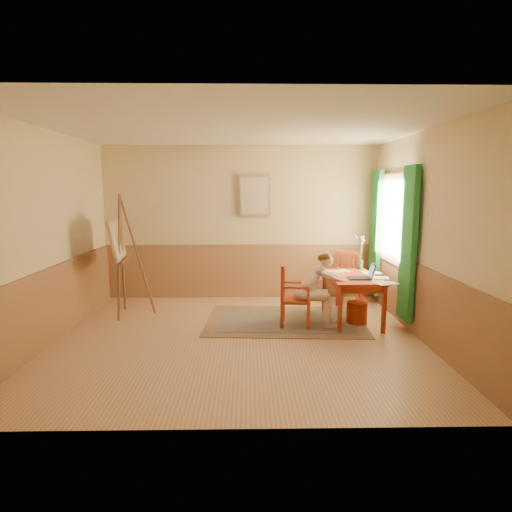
{
  "coord_description": "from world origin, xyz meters",
  "views": [
    {
      "loc": [
        0.13,
        -5.59,
        2.02
      ],
      "look_at": [
        0.25,
        0.55,
        1.05
      ],
      "focal_mm": 29.8,
      "sensor_mm": 36.0,
      "label": 1
    }
  ],
  "objects_px": {
    "chair_back": "(348,278)",
    "laptop": "(363,276)",
    "chair_left": "(293,295)",
    "figure": "(316,286)",
    "easel": "(119,244)",
    "table": "(352,282)"
  },
  "relations": [
    {
      "from": "chair_back",
      "to": "laptop",
      "type": "bearing_deg",
      "value": -94.02
    },
    {
      "from": "chair_left",
      "to": "laptop",
      "type": "bearing_deg",
      "value": -2.18
    },
    {
      "from": "figure",
      "to": "easel",
      "type": "distance_m",
      "value": 3.16
    },
    {
      "from": "figure",
      "to": "table",
      "type": "bearing_deg",
      "value": 20.93
    },
    {
      "from": "figure",
      "to": "easel",
      "type": "height_order",
      "value": "easel"
    },
    {
      "from": "laptop",
      "to": "easel",
      "type": "height_order",
      "value": "easel"
    },
    {
      "from": "easel",
      "to": "table",
      "type": "bearing_deg",
      "value": -6.91
    },
    {
      "from": "chair_back",
      "to": "easel",
      "type": "xyz_separation_m",
      "value": [
        -3.82,
        -0.64,
        0.7
      ]
    },
    {
      "from": "laptop",
      "to": "easel",
      "type": "xyz_separation_m",
      "value": [
        -3.72,
        0.67,
        0.39
      ]
    },
    {
      "from": "chair_back",
      "to": "figure",
      "type": "distance_m",
      "value": 1.53
    },
    {
      "from": "chair_left",
      "to": "chair_back",
      "type": "relative_size",
      "value": 1.01
    },
    {
      "from": "chair_left",
      "to": "chair_back",
      "type": "distance_m",
      "value": 1.69
    },
    {
      "from": "figure",
      "to": "laptop",
      "type": "distance_m",
      "value": 0.7
    },
    {
      "from": "table",
      "to": "easel",
      "type": "relative_size",
      "value": 0.62
    },
    {
      "from": "chair_left",
      "to": "laptop",
      "type": "relative_size",
      "value": 2.44
    },
    {
      "from": "laptop",
      "to": "chair_left",
      "type": "bearing_deg",
      "value": 177.82
    },
    {
      "from": "table",
      "to": "chair_left",
      "type": "height_order",
      "value": "chair_left"
    },
    {
      "from": "table",
      "to": "easel",
      "type": "distance_m",
      "value": 3.69
    },
    {
      "from": "table",
      "to": "easel",
      "type": "bearing_deg",
      "value": 173.09
    },
    {
      "from": "easel",
      "to": "chair_back",
      "type": "bearing_deg",
      "value": 9.5
    },
    {
      "from": "chair_back",
      "to": "table",
      "type": "bearing_deg",
      "value": -100.02
    },
    {
      "from": "chair_left",
      "to": "easel",
      "type": "distance_m",
      "value": 2.85
    }
  ]
}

